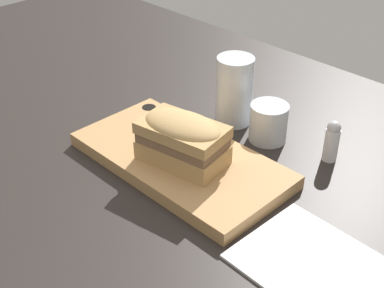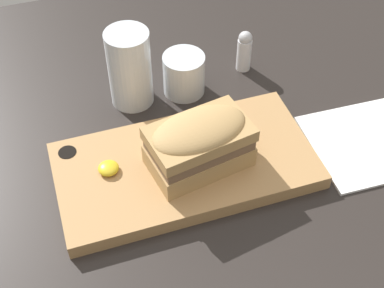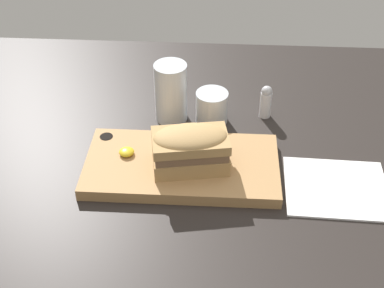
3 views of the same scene
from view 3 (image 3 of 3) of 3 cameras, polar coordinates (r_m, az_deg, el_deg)
name	(u,v)px [view 3 (image 3 of 3)]	position (r cm, az deg, el deg)	size (l,w,h in cm)	color
dining_table	(149,185)	(99.64, -4.62, -4.42)	(177.91, 109.45, 2.00)	#282321
serving_board	(181,166)	(100.23, -1.13, -2.34)	(36.05, 18.47, 2.34)	tan
sandwich	(190,147)	(95.85, -0.19, -0.34)	(14.73, 10.22, 7.94)	tan
mustard_dollop	(127,152)	(101.43, -6.99, -0.84)	(2.87, 2.87, 1.15)	gold
water_glass	(171,96)	(111.45, -2.25, 5.16)	(6.78, 6.78, 12.80)	silver
wine_glass	(212,108)	(111.90, 2.12, 3.89)	(6.74, 6.74, 6.82)	silver
napkin	(336,187)	(100.78, 15.10, -4.40)	(18.94, 16.31, 0.40)	white
salt_shaker	(266,101)	(113.95, 7.88, 4.55)	(2.43, 2.43, 7.39)	white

